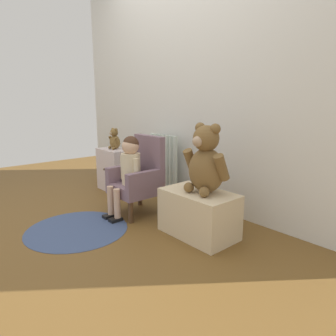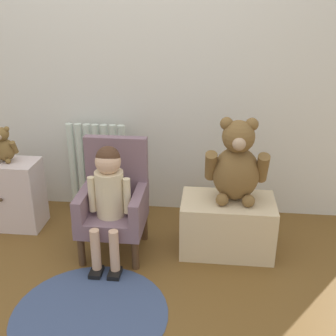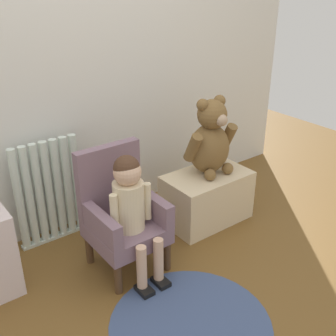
{
  "view_description": "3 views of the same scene",
  "coord_description": "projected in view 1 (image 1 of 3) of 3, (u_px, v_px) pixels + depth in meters",
  "views": [
    {
      "loc": [
        2.2,
        -1.01,
        1.01
      ],
      "look_at": [
        0.41,
        0.52,
        0.49
      ],
      "focal_mm": 32.0,
      "sensor_mm": 36.0,
      "label": 1
    },
    {
      "loc": [
        0.58,
        -1.75,
        1.53
      ],
      "look_at": [
        0.33,
        0.56,
        0.56
      ],
      "focal_mm": 45.0,
      "sensor_mm": 36.0,
      "label": 2
    },
    {
      "loc": [
        -1.02,
        -1.26,
        1.6
      ],
      "look_at": [
        0.34,
        0.53,
        0.52
      ],
      "focal_mm": 45.0,
      "sensor_mm": 36.0,
      "label": 3
    }
  ],
  "objects": [
    {
      "name": "ground_plane",
      "position": [
        88.0,
        226.0,
        2.49
      ],
      "size": [
        6.0,
        6.0,
        0.0
      ],
      "primitive_type": "plane",
      "color": "brown"
    },
    {
      "name": "back_wall",
      "position": [
        188.0,
        82.0,
        2.95
      ],
      "size": [
        3.8,
        0.05,
        2.4
      ],
      "primitive_type": "cube",
      "color": "silver",
      "rests_on": "ground_plane"
    },
    {
      "name": "radiator",
      "position": [
        163.0,
        166.0,
        3.22
      ],
      "size": [
        0.43,
        0.05,
        0.67
      ],
      "color": "silver",
      "rests_on": "ground_plane"
    },
    {
      "name": "small_dresser",
      "position": [
        115.0,
        170.0,
        3.47
      ],
      "size": [
        0.42,
        0.27,
        0.48
      ],
      "color": "silver",
      "rests_on": "ground_plane"
    },
    {
      "name": "child_armchair",
      "position": [
        140.0,
        177.0,
        2.75
      ],
      "size": [
        0.39,
        0.39,
        0.71
      ],
      "color": "slate",
      "rests_on": "ground_plane"
    },
    {
      "name": "child_figure",
      "position": [
        129.0,
        165.0,
        2.65
      ],
      "size": [
        0.25,
        0.35,
        0.72
      ],
      "color": "beige",
      "rests_on": "ground_plane"
    },
    {
      "name": "low_bench",
      "position": [
        199.0,
        214.0,
        2.3
      ],
      "size": [
        0.57,
        0.35,
        0.35
      ],
      "primitive_type": "cube",
      "color": "beige",
      "rests_on": "ground_plane"
    },
    {
      "name": "large_teddy_bear",
      "position": [
        206.0,
        163.0,
        2.2
      ],
      "size": [
        0.38,
        0.26,
        0.52
      ],
      "color": "brown",
      "rests_on": "low_bench"
    },
    {
      "name": "small_teddy_bear",
      "position": [
        115.0,
        140.0,
        3.4
      ],
      "size": [
        0.18,
        0.12,
        0.24
      ],
      "color": "brown",
      "rests_on": "small_dresser"
    },
    {
      "name": "floor_rug",
      "position": [
        77.0,
        229.0,
        2.43
      ],
      "size": [
        0.81,
        0.81,
        0.01
      ],
      "primitive_type": "cylinder",
      "color": "#3C4D74",
      "rests_on": "ground_plane"
    }
  ]
}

